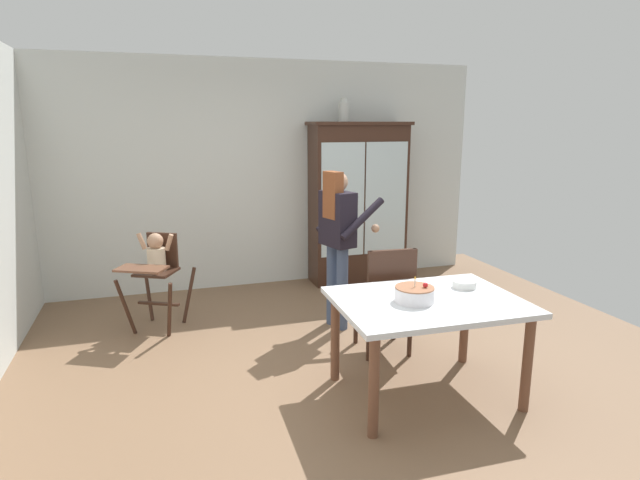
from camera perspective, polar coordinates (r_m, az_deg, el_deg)
name	(u,v)px	position (r m, az deg, el deg)	size (l,w,h in m)	color
ground_plane	(343,374)	(4.33, 2.57, -14.37)	(6.24, 6.24, 0.00)	brown
wall_back	(269,175)	(6.42, -5.57, 7.10)	(5.32, 0.06, 2.70)	silver
china_cabinet	(358,203)	(6.52, 4.18, 4.09)	(1.24, 0.48, 1.98)	#382116
ceramic_vase	(344,111)	(6.38, 2.62, 13.87)	(0.13, 0.13, 0.27)	#B2B7B2
high_chair_with_toddler	(156,264)	(5.23, -17.48, -2.47)	(0.77, 0.84, 0.95)	#382116
adult_person	(338,230)	(4.97, 2.00, 1.08)	(0.60, 0.59, 1.53)	#3D4C6B
dining_table	(427,312)	(3.86, 11.66, -7.73)	(1.34, 1.02, 0.74)	silver
birthday_cake	(414,294)	(3.74, 10.29, -5.85)	(0.28, 0.28, 0.19)	white
serving_bowl	(464,284)	(4.14, 15.50, -4.66)	(0.18, 0.18, 0.06)	silver
dining_chair_far_side	(387,293)	(4.48, 7.36, -5.80)	(0.47, 0.47, 0.96)	#382116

